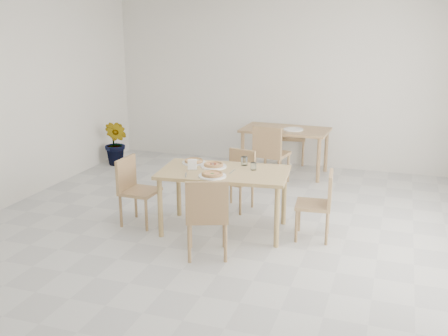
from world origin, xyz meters
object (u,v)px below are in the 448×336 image
(pizza_mushroom, at_px, (194,161))
(main_table, at_px, (224,177))
(plate_mushroom, at_px, (194,163))
(pizza_pepperoni, at_px, (214,165))
(pizza_margherita, at_px, (212,174))
(potted_plant, at_px, (116,143))
(tumbler_a, at_px, (253,166))
(plate_pepperoni, at_px, (214,166))
(chair_back_n, at_px, (293,133))
(chair_east, at_px, (320,201))
(chair_north, at_px, (238,175))
(second_table, at_px, (285,134))
(plate_empty, at_px, (293,129))
(chair_back_s, at_px, (270,151))
(napkin_holder, at_px, (192,165))
(tumbler_b, at_px, (244,161))
(chair_south, at_px, (207,213))
(plate_margherita, at_px, (212,176))
(chair_west, at_px, (134,186))

(pizza_mushroom, bearing_deg, main_table, -22.86)
(main_table, height_order, plate_mushroom, plate_mushroom)
(pizza_pepperoni, bearing_deg, pizza_margherita, -72.30)
(pizza_mushroom, xyz_separation_m, potted_plant, (-2.25, 1.98, -0.38))
(pizza_mushroom, relative_size, tumbler_a, 3.13)
(main_table, relative_size, plate_pepperoni, 5.04)
(pizza_margherita, distance_m, chair_back_n, 3.70)
(chair_east, distance_m, pizza_pepperoni, 1.34)
(plate_pepperoni, bearing_deg, pizza_pepperoni, 0.00)
(chair_north, relative_size, second_table, 0.56)
(plate_empty, bearing_deg, chair_back_s, -108.35)
(pizza_mushroom, bearing_deg, second_table, 75.79)
(pizza_pepperoni, bearing_deg, pizza_mushroom, 163.40)
(plate_mushroom, bearing_deg, pizza_mushroom, 90.00)
(pizza_margherita, height_order, pizza_mushroom, same)
(main_table, height_order, second_table, same)
(tumbler_a, height_order, napkin_holder, napkin_holder)
(second_table, relative_size, chair_back_n, 1.56)
(tumbler_a, height_order, chair_back_s, chair_back_s)
(plate_pepperoni, relative_size, chair_back_s, 0.34)
(pizza_margherita, bearing_deg, pizza_mushroom, 131.49)
(tumbler_b, relative_size, chair_back_n, 0.12)
(plate_empty, bearing_deg, main_table, -96.65)
(plate_empty, bearing_deg, plate_pepperoni, -100.74)
(chair_south, distance_m, chair_back_s, 2.72)
(chair_east, relative_size, plate_margherita, 2.57)
(chair_east, bearing_deg, plate_empty, -167.14)
(tumbler_b, xyz_separation_m, potted_plant, (-2.87, 1.87, -0.41))
(plate_mushroom, relative_size, tumbler_a, 3.33)
(chair_north, bearing_deg, plate_margherita, -76.32)
(tumbler_a, distance_m, napkin_holder, 0.72)
(chair_west, bearing_deg, pizza_margherita, -94.23)
(main_table, bearing_deg, pizza_margherita, -106.08)
(plate_pepperoni, xyz_separation_m, tumbler_a, (0.49, 0.04, 0.04))
(chair_east, bearing_deg, tumbler_a, -97.84)
(chair_south, bearing_deg, chair_north, -105.19)
(potted_plant, bearing_deg, chair_back_n, 23.39)
(pizza_pepperoni, bearing_deg, second_table, 82.61)
(chair_north, distance_m, chair_back_n, 2.60)
(plate_pepperoni, xyz_separation_m, pizza_mushroom, (-0.29, 0.09, 0.02))
(potted_plant, bearing_deg, main_table, -38.71)
(potted_plant, bearing_deg, plate_margherita, -42.55)
(chair_east, relative_size, potted_plant, 1.01)
(plate_pepperoni, xyz_separation_m, pizza_pepperoni, (0.00, 0.00, 0.02))
(second_table, bearing_deg, pizza_margherita, -91.97)
(chair_south, relative_size, chair_west, 1.06)
(main_table, height_order, chair_west, chair_west)
(pizza_mushroom, bearing_deg, chair_back_s, 72.61)
(plate_mushroom, relative_size, chair_back_s, 0.31)
(pizza_margherita, distance_m, second_table, 2.93)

